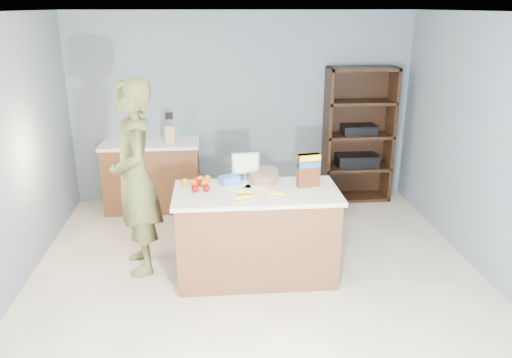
{
  "coord_description": "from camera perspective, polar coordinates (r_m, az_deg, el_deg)",
  "views": [
    {
      "loc": [
        -0.38,
        -4.08,
        2.55
      ],
      "look_at": [
        0.0,
        0.35,
        1.0
      ],
      "focal_mm": 35.0,
      "sensor_mm": 36.0,
      "label": 1
    }
  ],
  "objects": [
    {
      "name": "bananas",
      "position": [
        4.55,
        0.42,
        -1.73
      ],
      "size": [
        0.49,
        0.23,
        0.04
      ],
      "color": "yellow",
      "rests_on": "counter_peninsula"
    },
    {
      "name": "salad_bowl",
      "position": [
        4.89,
        0.87,
        0.23
      ],
      "size": [
        0.3,
        0.3,
        0.13
      ],
      "color": "#267219",
      "rests_on": "counter_peninsula"
    },
    {
      "name": "oranges",
      "position": [
        4.88,
        -6.51,
        -0.23
      ],
      "size": [
        0.28,
        0.2,
        0.07
      ],
      "color": "orange",
      "rests_on": "counter_peninsula"
    },
    {
      "name": "apples",
      "position": [
        4.73,
        -6.48,
        -0.86
      ],
      "size": [
        0.17,
        0.25,
        0.07
      ],
      "color": "#8F0405",
      "rests_on": "counter_peninsula"
    },
    {
      "name": "counter_peninsula",
      "position": [
        4.88,
        0.05,
        -6.68
      ],
      "size": [
        1.56,
        0.76,
        0.9
      ],
      "color": "brown",
      "rests_on": "ground"
    },
    {
      "name": "back_cabinet",
      "position": [
        6.67,
        -11.72,
        0.47
      ],
      "size": [
        1.24,
        0.62,
        0.9
      ],
      "color": "brown",
      "rests_on": "ground"
    },
    {
      "name": "person",
      "position": [
        4.97,
        -13.62,
        0.07
      ],
      "size": [
        0.64,
        0.8,
        1.93
      ],
      "primitive_type": "imported",
      "rotation": [
        0.0,
        0.0,
        -1.29
      ],
      "color": "brown",
      "rests_on": "ground"
    },
    {
      "name": "floor",
      "position": [
        4.82,
        0.37,
        -12.68
      ],
      "size": [
        4.5,
        5.0,
        0.02
      ],
      "primitive_type": "cube",
      "color": "beige",
      "rests_on": "ground"
    },
    {
      "name": "blue_carton",
      "position": [
        4.87,
        -3.06,
        -0.11
      ],
      "size": [
        0.21,
        0.18,
        0.08
      ],
      "primitive_type": "cube",
      "rotation": [
        0.0,
        0.0,
        0.44
      ],
      "color": "blue",
      "rests_on": "counter_peninsula"
    },
    {
      "name": "walls",
      "position": [
        4.19,
        0.41,
        6.86
      ],
      "size": [
        4.52,
        5.02,
        2.51
      ],
      "color": "slate",
      "rests_on": "ground"
    },
    {
      "name": "envelopes",
      "position": [
        4.78,
        -0.95,
        -0.95
      ],
      "size": [
        0.39,
        0.2,
        0.0
      ],
      "color": "white",
      "rests_on": "counter_peninsula"
    },
    {
      "name": "knife_block",
      "position": [
        6.43,
        -9.8,
        5.15
      ],
      "size": [
        0.12,
        0.1,
        0.31
      ],
      "color": "tan",
      "rests_on": "back_cabinet"
    },
    {
      "name": "shelving_unit",
      "position": [
        6.92,
        11.49,
        4.73
      ],
      "size": [
        0.9,
        0.4,
        1.8
      ],
      "color": "black",
      "rests_on": "ground"
    },
    {
      "name": "cereal_box",
      "position": [
        4.77,
        6.02,
        1.28
      ],
      "size": [
        0.23,
        0.12,
        0.32
      ],
      "color": "#592B14",
      "rests_on": "counter_peninsula"
    },
    {
      "name": "tv",
      "position": [
        4.95,
        -1.22,
        1.7
      ],
      "size": [
        0.28,
        0.12,
        0.28
      ],
      "color": "silver",
      "rests_on": "counter_peninsula"
    }
  ]
}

